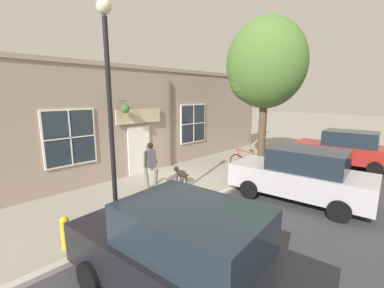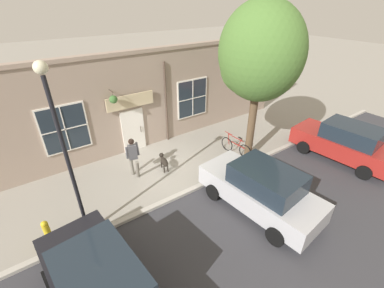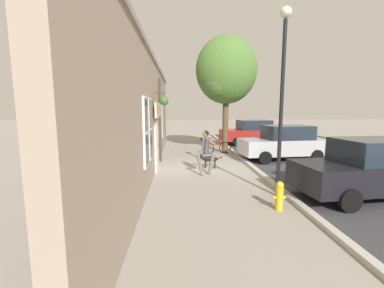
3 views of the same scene
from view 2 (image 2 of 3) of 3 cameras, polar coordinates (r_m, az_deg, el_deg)
ground_plane at (r=11.51m, az=-6.35°, el=-5.23°), size 90.00×90.00×0.00m
curb_and_road at (r=8.27m, az=15.94°, el=-24.61°), size 10.10×28.00×0.12m
storefront_facade at (r=12.32m, az=-12.38°, el=9.01°), size 0.95×18.00×4.65m
pedestrian_walking at (r=10.65m, az=-13.03°, el=-2.14°), size 0.78×0.61×1.78m
dog_on_leash at (r=11.21m, az=-6.29°, el=-3.76°), size 1.10×0.41×0.63m
street_tree_by_curb at (r=10.77m, az=14.43°, el=18.38°), size 3.45×3.11×6.64m
leaning_bicycle at (r=12.40m, az=9.71°, el=-0.62°), size 1.72×0.34×1.00m
parked_car_nearest_curb at (r=7.00m, az=-19.60°, el=-27.74°), size 4.46×2.26×1.75m
parked_car_mid_block at (r=9.24m, az=15.04°, el=-9.58°), size 4.46×2.26×1.75m
parked_car_far_end at (r=13.52m, az=30.87°, el=0.37°), size 4.46×2.26×1.75m
street_lamp at (r=7.38m, az=-27.11°, el=1.32°), size 0.32×0.32×5.40m
fire_hydrant at (r=9.40m, az=-29.57°, el=-16.36°), size 0.34×0.20×0.77m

